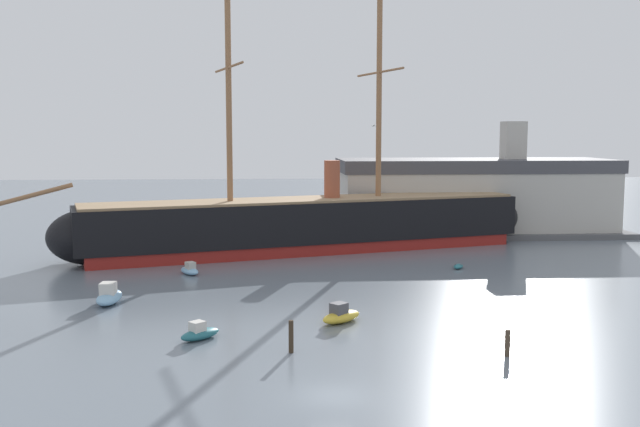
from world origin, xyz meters
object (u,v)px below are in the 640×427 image
(mooring_piling_left_pair, at_px, (507,343))
(seagull_in_flight, at_px, (373,126))
(mooring_piling_nearest, at_px, (291,337))
(motorboat_alongside_bow, at_px, (190,270))
(motorboat_foreground_left, at_px, (200,333))
(dinghy_far_left, at_px, (61,251))
(dinghy_alongside_stern, at_px, (458,266))
(motorboat_mid_left, at_px, (109,296))
(motorboat_near_centre, at_px, (341,315))
(dockside_warehouse_right, at_px, (474,196))
(tall_ship, at_px, (307,224))

(mooring_piling_left_pair, height_order, seagull_in_flight, seagull_in_flight)
(mooring_piling_nearest, bearing_deg, motorboat_alongside_bow, 109.22)
(motorboat_foreground_left, height_order, seagull_in_flight, seagull_in_flight)
(motorboat_foreground_left, height_order, dinghy_far_left, motorboat_foreground_left)
(dinghy_alongside_stern, distance_m, seagull_in_flight, 23.52)
(motorboat_mid_left, relative_size, dinghy_far_left, 2.51)
(dinghy_alongside_stern, bearing_deg, dinghy_far_left, 163.11)
(motorboat_near_centre, bearing_deg, dinghy_far_left, 131.30)
(motorboat_mid_left, distance_m, mooring_piling_nearest, 22.33)
(motorboat_mid_left, bearing_deg, motorboat_foreground_left, -52.64)
(motorboat_foreground_left, xyz_separation_m, motorboat_near_centre, (10.98, 4.03, 0.09))
(dinghy_far_left, height_order, mooring_piling_nearest, mooring_piling_nearest)
(dinghy_alongside_stern, distance_m, mooring_piling_left_pair, 32.31)
(motorboat_near_centre, xyz_separation_m, motorboat_mid_left, (-20.14, 7.96, 0.12))
(motorboat_near_centre, relative_size, seagull_in_flight, 3.14)
(dinghy_far_left, distance_m, seagull_in_flight, 48.16)
(motorboat_mid_left, xyz_separation_m, mooring_piling_left_pair, (30.68, -17.64, 0.23))
(seagull_in_flight, bearing_deg, motorboat_foreground_left, -138.31)
(seagull_in_flight, bearing_deg, motorboat_mid_left, -176.96)
(motorboat_mid_left, relative_size, mooring_piling_nearest, 2.10)
(dinghy_far_left, bearing_deg, motorboat_foreground_left, -62.41)
(motorboat_mid_left, distance_m, mooring_piling_left_pair, 35.39)
(motorboat_near_centre, height_order, dinghy_alongside_stern, motorboat_near_centre)
(motorboat_near_centre, xyz_separation_m, dinghy_alongside_stern, (15.68, 22.21, -0.33))
(dinghy_far_left, bearing_deg, seagull_in_flight, -37.24)
(dinghy_far_left, relative_size, mooring_piling_nearest, 0.84)
(mooring_piling_nearest, bearing_deg, dockside_warehouse_right, 62.81)
(mooring_piling_nearest, relative_size, dockside_warehouse_right, 0.05)
(dinghy_alongside_stern, relative_size, dinghy_far_left, 1.22)
(tall_ship, bearing_deg, motorboat_foreground_left, -104.52)
(motorboat_foreground_left, distance_m, mooring_piling_left_pair, 22.25)
(motorboat_near_centre, relative_size, motorboat_mid_left, 0.84)
(mooring_piling_left_pair, distance_m, dockside_warehouse_right, 62.07)
(motorboat_mid_left, distance_m, dinghy_alongside_stern, 38.56)
(motorboat_near_centre, distance_m, mooring_piling_nearest, 8.89)
(mooring_piling_left_pair, xyz_separation_m, seagull_in_flight, (-6.62, 18.91, 15.02))
(motorboat_mid_left, bearing_deg, tall_ship, 54.82)
(dinghy_alongside_stern, relative_size, mooring_piling_nearest, 1.02)
(motorboat_alongside_bow, distance_m, dinghy_alongside_stern, 30.04)
(dinghy_far_left, relative_size, seagull_in_flight, 1.49)
(motorboat_near_centre, relative_size, dockside_warehouse_right, 0.09)
(dinghy_alongside_stern, xyz_separation_m, mooring_piling_left_pair, (-5.15, -31.89, 0.67))
(dinghy_alongside_stern, bearing_deg, mooring_piling_left_pair, -99.17)
(motorboat_foreground_left, xyz_separation_m, motorboat_alongside_bow, (-3.35, 25.05, -0.00))
(mooring_piling_left_pair, bearing_deg, motorboat_alongside_bow, 129.01)
(mooring_piling_left_pair, bearing_deg, dockside_warehouse_right, 75.95)
(seagull_in_flight, bearing_deg, motorboat_near_centre, -112.99)
(mooring_piling_nearest, height_order, mooring_piling_left_pair, mooring_piling_nearest)
(motorboat_alongside_bow, bearing_deg, mooring_piling_left_pair, -50.99)
(mooring_piling_nearest, bearing_deg, seagull_in_flight, 64.21)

